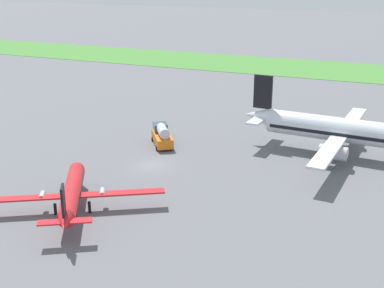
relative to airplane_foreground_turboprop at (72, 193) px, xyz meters
name	(u,v)px	position (x,y,z in m)	size (l,w,h in m)	color
ground_plane	(152,165)	(1.59, 15.84, -2.24)	(600.00, 600.00, 0.00)	slate
grass_taxiway_strip	(287,67)	(1.59, 97.49, -2.20)	(360.00, 28.00, 0.08)	#478438
airplane_foreground_turboprop	(72,193)	(0.00, 0.00, 0.00)	(18.21, 15.89, 6.13)	red
airplane_midfield_jet	(342,130)	(24.82, 29.87, 1.62)	(29.79, 30.35, 10.72)	silver
fuel_truck_midfield	(162,135)	(-0.90, 24.12, -0.66)	(5.73, 6.68, 3.29)	orange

